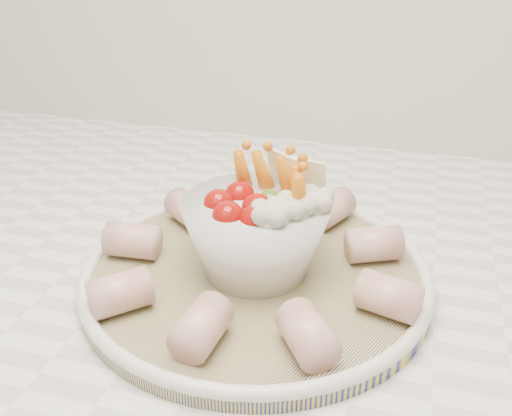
# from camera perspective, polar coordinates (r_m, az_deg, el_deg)

# --- Properties ---
(serving_platter) EXTENTS (0.42, 0.42, 0.02)m
(serving_platter) POSITION_cam_1_polar(r_m,az_deg,el_deg) (0.53, -0.02, -6.48)
(serving_platter) COLOR navy
(serving_platter) RESTS_ON kitchen_counter
(veggie_bowl) EXTENTS (0.13, 0.13, 0.11)m
(veggie_bowl) POSITION_cam_1_polar(r_m,az_deg,el_deg) (0.51, 0.27, -2.26)
(veggie_bowl) COLOR silver
(veggie_bowl) RESTS_ON serving_platter
(cured_meat_rolls) EXTENTS (0.29, 0.29, 0.03)m
(cured_meat_rolls) POSITION_cam_1_polar(r_m,az_deg,el_deg) (0.52, -0.02, -4.58)
(cured_meat_rolls) COLOR #B85A54
(cured_meat_rolls) RESTS_ON serving_platter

